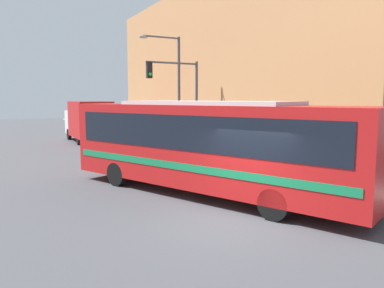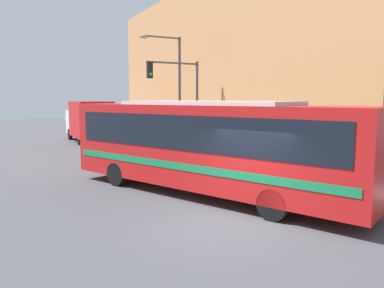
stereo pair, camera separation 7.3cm
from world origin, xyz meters
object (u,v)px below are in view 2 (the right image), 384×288
at_px(city_bus, 207,142).
at_px(traffic_light_pole, 180,91).
at_px(pedestrian_near_corner, 236,141).
at_px(pedestrian_mid_block, 179,131).
at_px(fire_hydrant, 299,172).
at_px(parking_meter, 232,144).
at_px(delivery_truck, 89,120).
at_px(street_lamp, 174,82).

height_order(city_bus, traffic_light_pole, traffic_light_pole).
bearing_deg(pedestrian_near_corner, pedestrian_mid_block, 90.66).
height_order(fire_hydrant, pedestrian_mid_block, pedestrian_mid_block).
relative_size(city_bus, parking_meter, 8.15).
bearing_deg(fire_hydrant, delivery_truck, 102.29).
xyz_separation_m(traffic_light_pole, pedestrian_mid_block, (1.97, 4.36, -2.81)).
xyz_separation_m(traffic_light_pole, pedestrian_near_corner, (2.05, -2.79, -2.81)).
bearing_deg(fire_hydrant, traffic_light_pole, 96.20).
xyz_separation_m(city_bus, traffic_light_pole, (3.14, 8.50, 1.96)).
xyz_separation_m(fire_hydrant, street_lamp, (-0.13, 11.39, 3.96)).
bearing_deg(traffic_light_pole, fire_hydrant, -83.80).
xyz_separation_m(parking_meter, street_lamp, (-0.13, 6.60, 3.36)).
xyz_separation_m(delivery_truck, pedestrian_mid_block, (5.11, -5.62, -0.67)).
bearing_deg(parking_meter, traffic_light_pole, 103.39).
bearing_deg(city_bus, pedestrian_near_corner, 24.70).
xyz_separation_m(pedestrian_near_corner, pedestrian_mid_block, (-0.08, 7.14, 0.00)).
bearing_deg(traffic_light_pole, delivery_truck, 107.44).
height_order(fire_hydrant, pedestrian_near_corner, pedestrian_near_corner).
distance_m(parking_meter, pedestrian_mid_block, 8.44).
height_order(traffic_light_pole, pedestrian_mid_block, traffic_light_pole).
bearing_deg(traffic_light_pole, city_bus, -110.26).
distance_m(fire_hydrant, parking_meter, 4.82).
xyz_separation_m(street_lamp, pedestrian_near_corner, (1.23, -5.37, -3.40)).
height_order(parking_meter, pedestrian_near_corner, pedestrian_near_corner).
bearing_deg(traffic_light_pole, pedestrian_near_corner, -53.62).
distance_m(fire_hydrant, pedestrian_near_corner, 6.14).
bearing_deg(city_bus, parking_meter, 24.54).
xyz_separation_m(traffic_light_pole, parking_meter, (0.96, -4.02, -2.76)).
bearing_deg(pedestrian_near_corner, street_lamp, 102.85).
height_order(parking_meter, street_lamp, street_lamp).
xyz_separation_m(fire_hydrant, pedestrian_near_corner, (1.10, 6.02, 0.56)).
distance_m(delivery_truck, fire_hydrant, 19.26).
relative_size(parking_meter, street_lamp, 0.20).
relative_size(city_bus, pedestrian_near_corner, 6.51).
distance_m(city_bus, parking_meter, 6.13).
height_order(delivery_truck, pedestrian_near_corner, delivery_truck).
height_order(city_bus, pedestrian_mid_block, city_bus).
bearing_deg(parking_meter, delivery_truck, 106.30).
bearing_deg(street_lamp, fire_hydrant, -89.35).
xyz_separation_m(city_bus, delivery_truck, (0.00, 18.48, -0.18)).
distance_m(parking_meter, pedestrian_near_corner, 1.65).
bearing_deg(pedestrian_mid_block, city_bus, -111.67).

